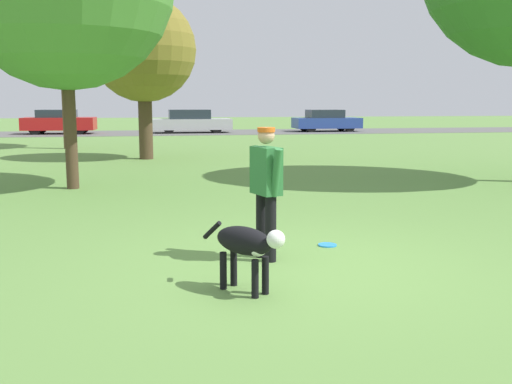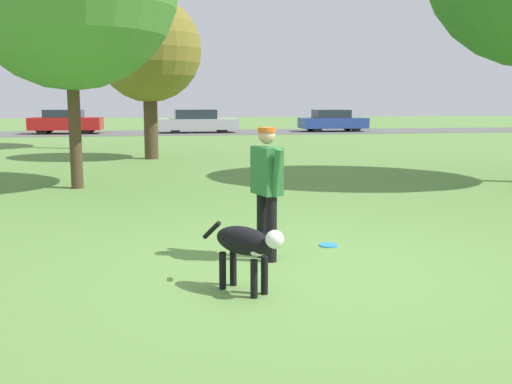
% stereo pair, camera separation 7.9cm
% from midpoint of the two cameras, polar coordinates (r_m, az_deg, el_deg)
% --- Properties ---
extents(ground_plane, '(120.00, 120.00, 0.00)m').
position_cam_midpoint_polar(ground_plane, '(6.89, 4.72, -7.02)').
color(ground_plane, '#608C42').
extents(far_road_strip, '(120.00, 6.00, 0.01)m').
position_cam_midpoint_polar(far_road_strip, '(35.18, -6.86, 5.64)').
color(far_road_strip, '#5B5B59').
rests_on(far_road_strip, ground_plane).
extents(person, '(0.34, 0.67, 1.56)m').
position_cam_midpoint_polar(person, '(6.96, 1.35, 0.88)').
color(person, black).
rests_on(person, ground_plane).
extents(dog, '(0.74, 0.89, 0.68)m').
position_cam_midpoint_polar(dog, '(5.83, -0.56, -5.01)').
color(dog, black).
rests_on(dog, ground_plane).
extents(frisbee, '(0.24, 0.24, 0.02)m').
position_cam_midpoint_polar(frisbee, '(7.84, 7.23, -5.05)').
color(frisbee, '#268CE5').
rests_on(frisbee, ground_plane).
extents(tree_far_left, '(4.08, 4.08, 7.66)m').
position_cam_midpoint_polar(tree_far_left, '(24.73, -17.40, 17.02)').
color(tree_far_left, brown).
rests_on(tree_far_left, ground_plane).
extents(tree_mid_center, '(3.30, 3.30, 5.10)m').
position_cam_midpoint_polar(tree_mid_center, '(19.55, -10.05, 13.17)').
color(tree_mid_center, '#4C3826').
rests_on(tree_mid_center, ground_plane).
extents(parked_car_red, '(3.97, 1.99, 1.35)m').
position_cam_midpoint_polar(parked_car_red, '(35.28, -17.61, 6.40)').
color(parked_car_red, red).
rests_on(parked_car_red, ground_plane).
extents(parked_car_silver, '(4.52, 1.80, 1.34)m').
position_cam_midpoint_polar(parked_car_silver, '(34.86, -5.54, 6.69)').
color(parked_car_silver, '#B7B7BC').
rests_on(parked_car_silver, ground_plane).
extents(parked_car_blue, '(3.96, 1.84, 1.30)m').
position_cam_midpoint_polar(parked_car_blue, '(36.49, 7.36, 6.74)').
color(parked_car_blue, '#284293').
rests_on(parked_car_blue, ground_plane).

